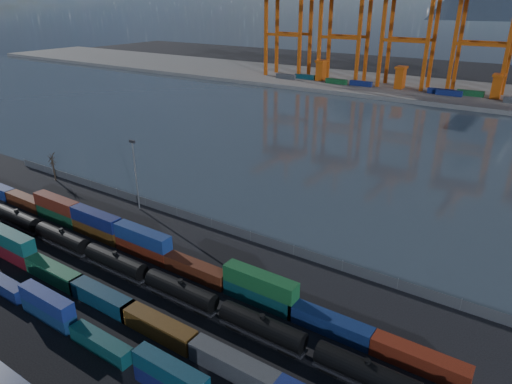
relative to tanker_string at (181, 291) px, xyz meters
The scene contains 13 objects.
ground 6.02m from the tanker_string, 113.35° to the right, with size 700.00×700.00×0.00m, color black.
harbor_water 99.88m from the tanker_string, 91.28° to the left, with size 700.00×700.00×0.00m, color #2F3A44.
far_quay 204.85m from the tanker_string, 90.62° to the left, with size 700.00×70.00×2.00m, color #514F4C.
container_row_south 22.31m from the tanker_string, 139.85° to the right, with size 138.38×2.22×4.73m.
container_row_mid 14.24m from the tanker_string, 147.46° to the right, with size 141.83×2.66×5.67m.
container_row_north 22.53m from the tanker_string, 162.39° to the left, with size 129.48×2.61×5.56m.
tanker_string is the anchor object (origin of this frame).
waterfront_fence 22.97m from the tanker_string, 95.58° to the left, with size 160.12×0.12×2.20m.
bare_tree 67.94m from the tanker_string, 162.08° to the left, with size 1.99×1.96×7.79m.
yard_light_mast 39.04m from the tanker_string, 147.12° to the left, with size 1.60×0.40×16.60m.
gantry_cranes 202.09m from the tanker_string, 92.81° to the left, with size 200.78×49.51×67.04m.
quay_containers 190.76m from the tanker_string, 93.98° to the left, with size 172.58×10.99×2.60m.
straddle_carriers 194.97m from the tanker_string, 91.39° to the left, with size 140.00×7.00×11.10m.
Camera 1 is at (46.03, -38.53, 45.32)m, focal length 32.00 mm.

